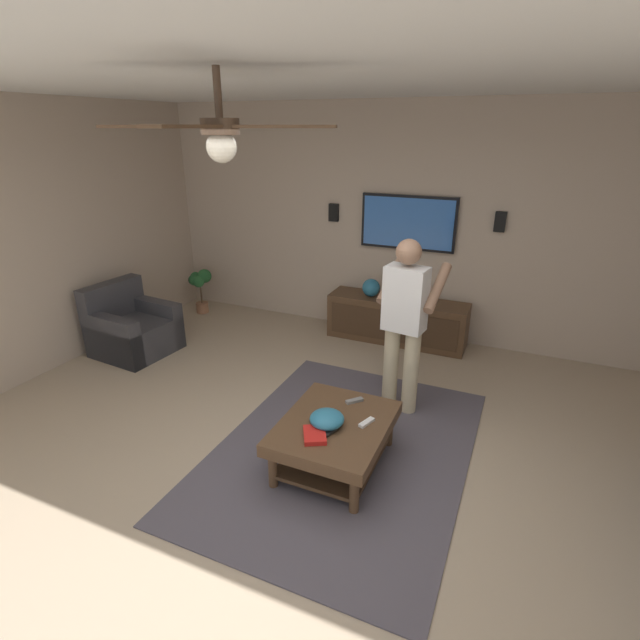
% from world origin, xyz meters
% --- Properties ---
extents(ground_plane, '(8.12, 8.12, 0.00)m').
position_xyz_m(ground_plane, '(0.00, 0.00, 0.00)').
color(ground_plane, tan).
extents(wall_back_tv, '(0.10, 6.97, 2.81)m').
position_xyz_m(wall_back_tv, '(3.05, 0.00, 1.41)').
color(wall_back_tv, '#BCA893').
rests_on(wall_back_tv, ground).
extents(ceiling_slab, '(6.20, 6.97, 0.10)m').
position_xyz_m(ceiling_slab, '(0.00, 0.00, 2.86)').
color(ceiling_slab, white).
extents(area_rug, '(2.72, 1.98, 0.01)m').
position_xyz_m(area_rug, '(0.37, -0.11, 0.01)').
color(area_rug, '#514C56').
rests_on(area_rug, ground).
extents(armchair, '(0.87, 0.88, 0.82)m').
position_xyz_m(armchair, '(1.15, 2.88, 0.28)').
color(armchair, '#38383D').
rests_on(armchair, ground).
extents(coffee_table, '(1.00, 0.80, 0.40)m').
position_xyz_m(coffee_table, '(0.17, -0.11, 0.30)').
color(coffee_table, '#513823').
rests_on(coffee_table, ground).
extents(media_console, '(0.45, 1.70, 0.55)m').
position_xyz_m(media_console, '(2.72, 0.10, 0.28)').
color(media_console, '#513823').
rests_on(media_console, ground).
extents(tv, '(0.05, 1.15, 0.64)m').
position_xyz_m(tv, '(2.96, 0.10, 1.44)').
color(tv, black).
extents(person_standing, '(0.58, 0.59, 1.64)m').
position_xyz_m(person_standing, '(1.21, -0.36, 0.93)').
color(person_standing, '#C6B793').
rests_on(person_standing, ground).
extents(potted_plant_short, '(0.29, 0.31, 0.64)m').
position_xyz_m(potted_plant_short, '(2.54, 2.94, 0.44)').
color(potted_plant_short, '#9E6B4C').
rests_on(potted_plant_short, ground).
extents(bowl, '(0.26, 0.26, 0.12)m').
position_xyz_m(bowl, '(0.10, -0.07, 0.46)').
color(bowl, teal).
rests_on(bowl, coffee_table).
extents(remote_white, '(0.16, 0.09, 0.02)m').
position_xyz_m(remote_white, '(0.25, -0.34, 0.41)').
color(remote_white, white).
rests_on(remote_white, coffee_table).
extents(remote_black, '(0.16, 0.08, 0.02)m').
position_xyz_m(remote_black, '(0.03, -0.13, 0.41)').
color(remote_black, black).
rests_on(remote_black, coffee_table).
extents(remote_grey, '(0.14, 0.13, 0.02)m').
position_xyz_m(remote_grey, '(0.51, -0.15, 0.41)').
color(remote_grey, slate).
rests_on(remote_grey, coffee_table).
extents(book, '(0.27, 0.25, 0.04)m').
position_xyz_m(book, '(-0.06, -0.05, 0.42)').
color(book, red).
rests_on(book, coffee_table).
extents(vase_round, '(0.22, 0.22, 0.22)m').
position_xyz_m(vase_round, '(2.70, 0.44, 0.66)').
color(vase_round, teal).
rests_on(vase_round, media_console).
extents(wall_speaker_left, '(0.06, 0.12, 0.22)m').
position_xyz_m(wall_speaker_left, '(2.97, -0.93, 1.53)').
color(wall_speaker_left, black).
extents(wall_speaker_right, '(0.06, 0.12, 0.22)m').
position_xyz_m(wall_speaker_right, '(2.97, 1.06, 1.50)').
color(wall_speaker_right, black).
extents(ceiling_fan, '(1.18, 1.15, 0.46)m').
position_xyz_m(ceiling_fan, '(-0.53, 0.27, 2.48)').
color(ceiling_fan, '#4C3828').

